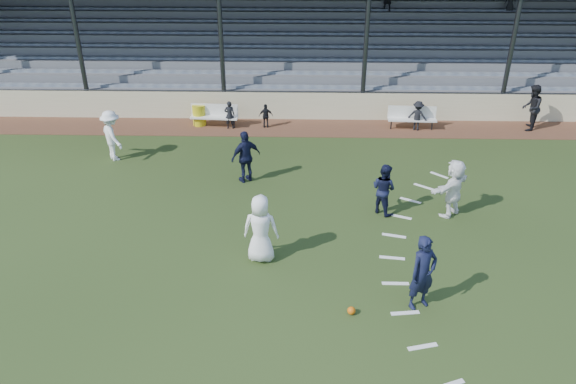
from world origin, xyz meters
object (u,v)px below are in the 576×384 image
object	(u,v)px
bench_right	(412,116)
trash_bin	(199,115)
bench_left	(214,113)
official	(532,108)
football	(351,311)
player_white_lead	(261,229)
player_navy_lead	(423,273)

from	to	relation	value
bench_right	trash_bin	xyz separation A→B (m)	(-8.97, 0.17, -0.12)
bench_left	bench_right	distance (m)	8.30
bench_left	official	xyz separation A→B (m)	(13.18, -0.05, 0.39)
football	bench_right	bearing A→B (deg)	73.95
trash_bin	football	size ratio (longest dim) A/B	4.42
player_white_lead	bench_left	bearing A→B (deg)	-70.51
player_white_lead	player_navy_lead	size ratio (longest dim) A/B	1.00
football	official	xyz separation A→B (m)	(8.26, 11.74, 0.88)
player_white_lead	player_navy_lead	xyz separation A→B (m)	(3.99, -1.86, 0.00)
bench_right	trash_bin	distance (m)	8.98
trash_bin	player_navy_lead	distance (m)	13.66
trash_bin	player_white_lead	world-z (taller)	player_white_lead
bench_left	trash_bin	distance (m)	0.69
player_white_lead	football	bearing A→B (deg)	140.49
trash_bin	official	distance (m)	13.87
football	bench_left	bearing A→B (deg)	112.66
bench_left	player_navy_lead	world-z (taller)	player_navy_lead
football	player_navy_lead	bearing A→B (deg)	12.06
bench_left	official	distance (m)	13.19
bench_left	football	size ratio (longest dim) A/B	10.15
bench_right	official	world-z (taller)	official
football	player_white_lead	size ratio (longest dim) A/B	0.10
player_white_lead	player_navy_lead	bearing A→B (deg)	159.28
football	official	bearing A→B (deg)	54.88
player_white_lead	official	bearing A→B (deg)	-133.73
bench_left	player_navy_lead	bearing A→B (deg)	-56.12
bench_right	official	size ratio (longest dim) A/B	1.05
player_navy_lead	football	bearing A→B (deg)	164.87
bench_left	player_white_lead	distance (m)	9.94
trash_bin	official	xyz separation A→B (m)	(13.86, -0.16, 0.52)
bench_right	football	xyz separation A→B (m)	(-3.38, -11.74, -0.48)
bench_right	player_white_lead	world-z (taller)	player_white_lead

